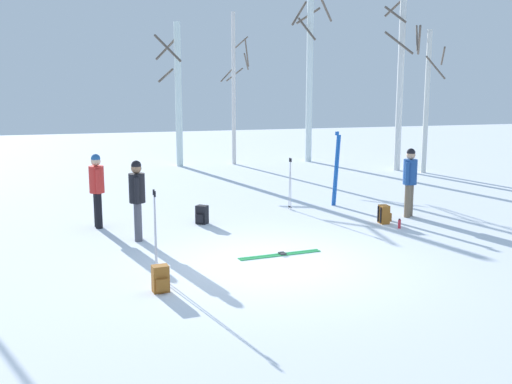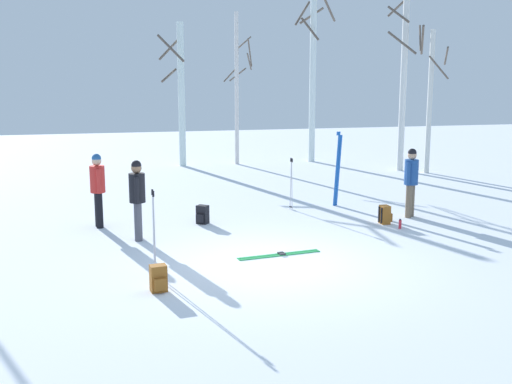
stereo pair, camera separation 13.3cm
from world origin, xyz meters
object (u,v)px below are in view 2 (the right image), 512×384
at_px(ski_poles_0, 291,182).
at_px(birch_tree_6, 430,99).
at_px(person_2, 98,186).
at_px(water_bottle_0, 400,224).
at_px(ski_pair_lying_0, 279,255).
at_px(backpack_0, 159,279).
at_px(birch_tree_5, 404,81).
at_px(birch_tree_4, 313,75).
at_px(birch_tree_3, 237,87).
at_px(ski_poles_1, 154,230).
at_px(backpack_2, 202,215).
at_px(person_1, 137,195).
at_px(ski_pair_planted_0, 338,169).
at_px(backpack_1, 385,215).
at_px(person_0, 411,178).
at_px(birch_tree_2, 181,92).

bearing_deg(ski_poles_0, birch_tree_6, 35.33).
distance_m(person_2, water_bottle_0, 7.01).
distance_m(person_2, ski_pair_lying_0, 4.81).
height_order(backpack_0, birch_tree_5, birch_tree_5).
xyz_separation_m(ski_poles_0, birch_tree_4, (3.89, 9.01, 2.84)).
bearing_deg(birch_tree_5, person_2, -150.20).
xyz_separation_m(ski_pair_lying_0, birch_tree_3, (2.29, 13.03, 3.09)).
distance_m(ski_poles_1, water_bottle_0, 6.17).
relative_size(backpack_2, birch_tree_3, 0.07).
bearing_deg(person_1, ski_pair_lying_0, -36.67).
distance_m(ski_pair_planted_0, water_bottle_0, 3.03).
bearing_deg(birch_tree_6, ski_poles_1, -138.91).
distance_m(ski_pair_lying_0, birch_tree_5, 12.86).
bearing_deg(person_2, backpack_1, -12.22).
xyz_separation_m(ski_pair_lying_0, birch_tree_5, (7.78, 9.69, 3.33)).
xyz_separation_m(person_0, ski_poles_0, (-2.58, 1.61, -0.25)).
xyz_separation_m(backpack_0, birch_tree_5, (10.28, 11.17, 3.13)).
height_order(person_1, backpack_2, person_1).
distance_m(ski_poles_1, birch_tree_2, 14.09).
distance_m(ski_pair_lying_0, birch_tree_3, 13.59).
distance_m(person_2, birch_tree_3, 11.43).
bearing_deg(backpack_2, ski_poles_1, -112.27).
height_order(ski_pair_lying_0, backpack_0, backpack_0).
bearing_deg(ski_pair_lying_0, backpack_1, 30.52).
bearing_deg(person_0, backpack_0, -149.69).
bearing_deg(birch_tree_6, backpack_2, -148.16).
relative_size(person_2, birch_tree_2, 0.31).
height_order(person_2, ski_poles_0, person_2).
distance_m(backpack_2, birch_tree_3, 10.90).
distance_m(person_0, birch_tree_3, 11.00).
bearing_deg(birch_tree_2, backpack_2, -95.65).
height_order(backpack_2, birch_tree_3, birch_tree_3).
bearing_deg(backpack_1, birch_tree_6, 53.26).
relative_size(birch_tree_2, birch_tree_4, 0.83).
height_order(person_1, water_bottle_0, person_1).
xyz_separation_m(person_1, backpack_0, (0.05, -3.39, -0.77)).
bearing_deg(birch_tree_4, person_0, -97.03).
bearing_deg(backpack_1, person_2, 167.78).
height_order(ski_poles_0, birch_tree_6, birch_tree_6).
height_order(backpack_1, water_bottle_0, backpack_1).
bearing_deg(ski_pair_lying_0, person_0, 30.10).
relative_size(ski_pair_planted_0, ski_poles_1, 1.32).
relative_size(birch_tree_2, birch_tree_6, 1.04).
height_order(backpack_1, birch_tree_6, birch_tree_6).
xyz_separation_m(person_0, backpack_1, (-0.93, -0.51, -0.77)).
height_order(ski_pair_lying_0, ski_poles_1, ski_poles_1).
xyz_separation_m(person_1, backpack_2, (1.59, 1.13, -0.77)).
distance_m(person_0, birch_tree_5, 8.47).
bearing_deg(birch_tree_2, birch_tree_6, -26.56).
relative_size(birch_tree_2, birch_tree_5, 0.83).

